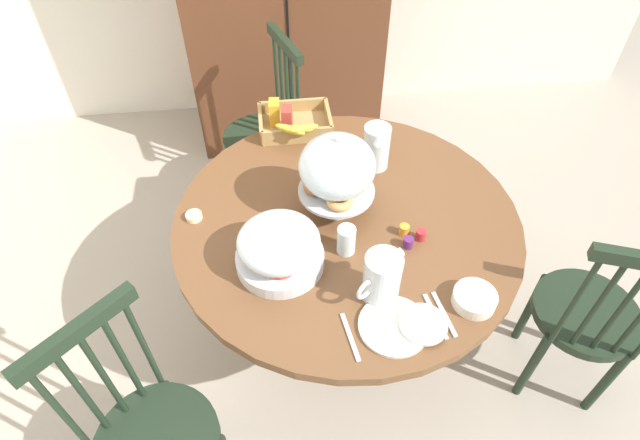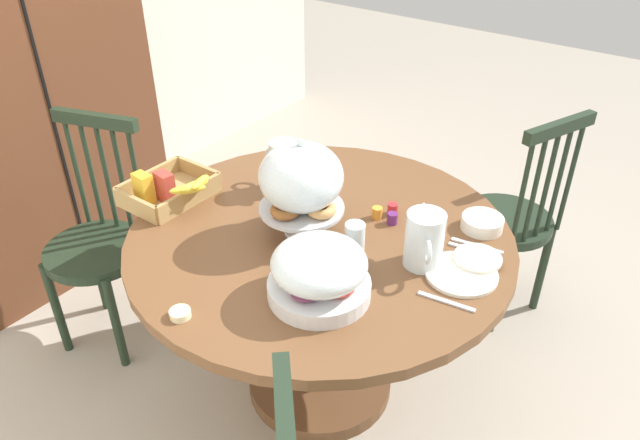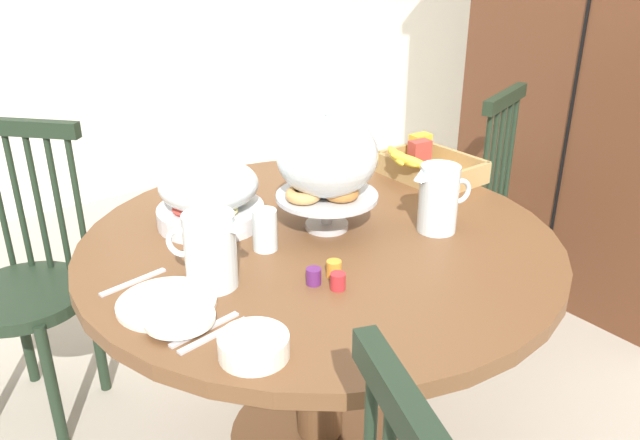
{
  "view_description": "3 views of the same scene",
  "coord_description": "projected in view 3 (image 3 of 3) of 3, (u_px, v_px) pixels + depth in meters",
  "views": [
    {
      "loc": [
        -0.23,
        -1.4,
        2.13
      ],
      "look_at": [
        -0.07,
        -0.1,
        0.74
      ],
      "focal_mm": 29.03,
      "sensor_mm": 36.0,
      "label": 1
    },
    {
      "loc": [
        -1.32,
        -1.1,
        1.89
      ],
      "look_at": [
        0.03,
        -0.1,
        0.79
      ],
      "focal_mm": 34.25,
      "sensor_mm": 36.0,
      "label": 2
    },
    {
      "loc": [
        1.27,
        -1.05,
        1.5
      ],
      "look_at": [
        0.03,
        -0.1,
        0.79
      ],
      "focal_mm": 35.92,
      "sensor_mm": 36.0,
      "label": 3
    }
  ],
  "objects": [
    {
      "name": "orange_juice_pitcher",
      "position": [
        210.0,
        254.0,
        1.46
      ],
      "size": [
        0.18,
        0.14,
        0.18
      ],
      "color": "silver",
      "rests_on": "dining_table"
    },
    {
      "name": "pastry_stand_with_dome",
      "position": [
        326.0,
        161.0,
        1.7
      ],
      "size": [
        0.28,
        0.28,
        0.34
      ],
      "color": "silver",
      "rests_on": "dining_table"
    },
    {
      "name": "wooden_armoire",
      "position": [
        616.0,
        68.0,
        2.59
      ],
      "size": [
        1.18,
        0.6,
        1.96
      ],
      "color": "brown",
      "rests_on": "ground_plane"
    },
    {
      "name": "cereal_basket",
      "position": [
        425.0,
        165.0,
        2.13
      ],
      "size": [
        0.32,
        0.3,
        0.12
      ],
      "color": "tan",
      "rests_on": "dining_table"
    },
    {
      "name": "fruit_platter_covered",
      "position": [
        210.0,
        195.0,
        1.78
      ],
      "size": [
        0.3,
        0.3,
        0.18
      ],
      "color": "silver",
      "rests_on": "dining_table"
    },
    {
      "name": "windsor_chair_near_window",
      "position": [
        458.0,
        217.0,
        2.55
      ],
      "size": [
        0.43,
        0.43,
        0.97
      ],
      "color": "#1E2D1E",
      "rests_on": "ground_plane"
    },
    {
      "name": "milk_pitcher",
      "position": [
        438.0,
        201.0,
        1.74
      ],
      "size": [
        0.11,
        0.19,
        0.19
      ],
      "color": "silver",
      "rests_on": "dining_table"
    },
    {
      "name": "drinking_glass",
      "position": [
        265.0,
        230.0,
        1.64
      ],
      "size": [
        0.06,
        0.06,
        0.11
      ],
      "primitive_type": "cylinder",
      "color": "silver",
      "rests_on": "dining_table"
    },
    {
      "name": "jam_jar_grape",
      "position": [
        314.0,
        276.0,
        1.49
      ],
      "size": [
        0.04,
        0.04,
        0.04
      ],
      "primitive_type": "cylinder",
      "color": "#5B2366",
      "rests_on": "dining_table"
    },
    {
      "name": "cereal_bowl",
      "position": [
        254.0,
        346.0,
        1.24
      ],
      "size": [
        0.14,
        0.14,
        0.04
      ],
      "primitive_type": "cylinder",
      "color": "white",
      "rests_on": "dining_table"
    },
    {
      "name": "ground_plane",
      "position": [
        338.0,
        426.0,
        2.12
      ],
      "size": [
        10.0,
        10.0,
        0.0
      ],
      "primitive_type": "plane",
      "color": "#A89E8E"
    },
    {
      "name": "dinner_fork",
      "position": [
        214.0,
        335.0,
        1.31
      ],
      "size": [
        0.04,
        0.17,
        0.01
      ],
      "primitive_type": "cube",
      "rotation": [
        0.0,
        0.0,
        4.86
      ],
      "color": "silver",
      "rests_on": "dining_table"
    },
    {
      "name": "soup_spoon",
      "position": [
        133.0,
        282.0,
        1.5
      ],
      "size": [
        0.04,
        0.17,
        0.01
      ],
      "primitive_type": "cube",
      "rotation": [
        0.0,
        0.0,
        4.86
      ],
      "color": "silver",
      "rests_on": "dining_table"
    },
    {
      "name": "china_plate_large",
      "position": [
        167.0,
        303.0,
        1.41
      ],
      "size": [
        0.22,
        0.22,
        0.01
      ],
      "primitive_type": "cylinder",
      "color": "white",
      "rests_on": "dining_table"
    },
    {
      "name": "jam_jar_apricot",
      "position": [
        334.0,
        269.0,
        1.53
      ],
      "size": [
        0.04,
        0.04,
        0.04
      ],
      "primitive_type": "cylinder",
      "color": "orange",
      "rests_on": "dining_table"
    },
    {
      "name": "jam_jar_strawberry",
      "position": [
        338.0,
        281.0,
        1.47
      ],
      "size": [
        0.04,
        0.04,
        0.04
      ],
      "primitive_type": "cylinder",
      "color": "#B7282D",
      "rests_on": "dining_table"
    },
    {
      "name": "dining_table",
      "position": [
        320.0,
        299.0,
        1.81
      ],
      "size": [
        1.29,
        1.29,
        0.74
      ],
      "color": "brown",
      "rests_on": "ground_plane"
    },
    {
      "name": "china_plate_small",
      "position": [
        180.0,
        318.0,
        1.34
      ],
      "size": [
        0.15,
        0.15,
        0.01
      ],
      "primitive_type": "cylinder",
      "color": "white",
      "rests_on": "china_plate_large"
    },
    {
      "name": "windsor_chair_by_cabinet",
      "position": [
        28.0,
        292.0,
        2.02
      ],
      "size": [
        0.47,
        0.47,
        0.97
      ],
      "color": "#1E2D1E",
      "rests_on": "ground_plane"
    },
    {
      "name": "table_knife",
      "position": [
        205.0,
        329.0,
        1.32
      ],
      "size": [
        0.04,
        0.17,
        0.01
      ],
      "primitive_type": "cube",
      "rotation": [
        0.0,
        0.0,
        4.86
      ],
      "color": "silver",
      "rests_on": "dining_table"
    },
    {
      "name": "butter_dish",
      "position": [
        235.0,
        171.0,
        2.17
      ],
      "size": [
        0.06,
        0.06,
        0.02
      ],
      "primitive_type": "cylinder",
      "color": "beige",
      "rests_on": "dining_table"
    }
  ]
}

